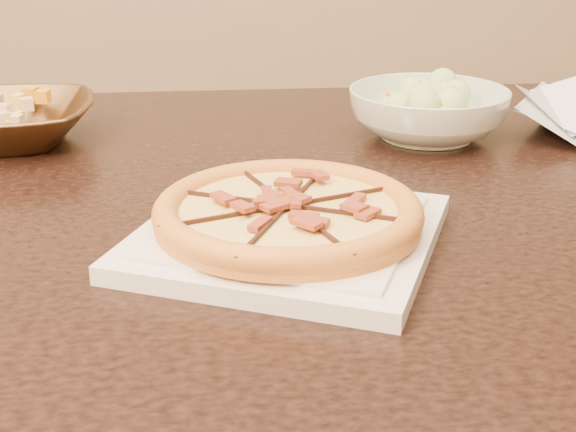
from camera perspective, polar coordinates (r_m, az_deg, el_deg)
name	(u,v)px	position (r m, az deg, el deg)	size (l,w,h in m)	color
dining_table	(175,259)	(0.97, -8.04, -3.03)	(1.51, 0.97, 0.75)	black
plate	(288,235)	(0.77, 0.00, -1.34)	(0.36, 0.36, 0.02)	silver
pizza	(288,212)	(0.76, 0.00, 0.27)	(0.26, 0.26, 0.03)	#BA7C2B
bronze_bowl	(7,123)	(1.15, -19.37, 6.27)	(0.23, 0.23, 0.06)	brown
mixed_dish	(1,92)	(1.14, -19.72, 8.31)	(0.10, 0.12, 0.03)	#CAAE88
salad_bowl	(428,114)	(1.13, 9.92, 7.17)	(0.22, 0.22, 0.07)	silver
salad	(430,77)	(1.11, 10.10, 9.73)	(0.11, 0.11, 0.04)	beige
cling_film	(565,119)	(1.19, 19.10, 6.56)	(0.18, 0.15, 0.05)	silver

